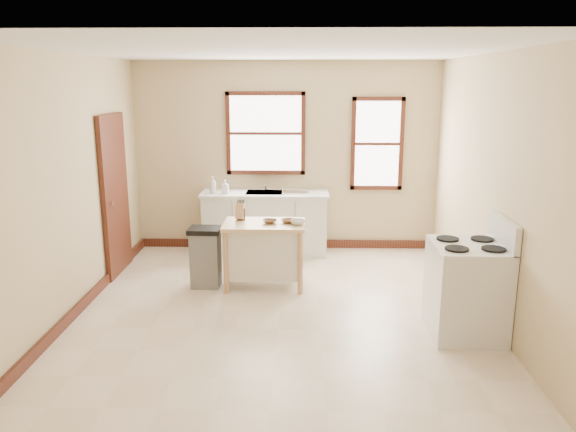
# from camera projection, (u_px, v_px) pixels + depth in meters

# --- Properties ---
(floor) EXTENTS (5.00, 5.00, 0.00)m
(floor) POSITION_uv_depth(u_px,v_px,m) (280.00, 311.00, 6.28)
(floor) COLOR beige
(floor) RESTS_ON ground
(ceiling) EXTENTS (5.00, 5.00, 0.00)m
(ceiling) POSITION_uv_depth(u_px,v_px,m) (279.00, 51.00, 5.62)
(ceiling) COLOR white
(ceiling) RESTS_ON ground
(wall_back) EXTENTS (4.50, 0.04, 2.80)m
(wall_back) POSITION_uv_depth(u_px,v_px,m) (286.00, 157.00, 8.38)
(wall_back) COLOR tan
(wall_back) RESTS_ON ground
(wall_left) EXTENTS (0.04, 5.00, 2.80)m
(wall_left) POSITION_uv_depth(u_px,v_px,m) (70.00, 187.00, 6.00)
(wall_left) COLOR tan
(wall_left) RESTS_ON ground
(wall_right) EXTENTS (0.04, 5.00, 2.80)m
(wall_right) POSITION_uv_depth(u_px,v_px,m) (493.00, 189.00, 5.90)
(wall_right) COLOR tan
(wall_right) RESTS_ON ground
(window_main) EXTENTS (1.17, 0.06, 1.22)m
(window_main) POSITION_uv_depth(u_px,v_px,m) (266.00, 133.00, 8.29)
(window_main) COLOR #33180D
(window_main) RESTS_ON wall_back
(window_side) EXTENTS (0.77, 0.06, 1.37)m
(window_side) POSITION_uv_depth(u_px,v_px,m) (377.00, 144.00, 8.28)
(window_side) COLOR #33180D
(window_side) RESTS_ON wall_back
(door_left) EXTENTS (0.06, 0.90, 2.10)m
(door_left) POSITION_uv_depth(u_px,v_px,m) (115.00, 195.00, 7.35)
(door_left) COLOR #33180D
(door_left) RESTS_ON ground
(baseboard_back) EXTENTS (4.50, 0.04, 0.12)m
(baseboard_back) POSITION_uv_depth(u_px,v_px,m) (286.00, 244.00, 8.66)
(baseboard_back) COLOR #33180D
(baseboard_back) RESTS_ON ground
(baseboard_left) EXTENTS (0.04, 5.00, 0.12)m
(baseboard_left) POSITION_uv_depth(u_px,v_px,m) (83.00, 304.00, 6.32)
(baseboard_left) COLOR #33180D
(baseboard_left) RESTS_ON ground
(sink_counter) EXTENTS (1.86, 0.62, 0.92)m
(sink_counter) POSITION_uv_depth(u_px,v_px,m) (265.00, 223.00, 8.32)
(sink_counter) COLOR silver
(sink_counter) RESTS_ON ground
(faucet) EXTENTS (0.03, 0.03, 0.22)m
(faucet) POSITION_uv_depth(u_px,v_px,m) (266.00, 183.00, 8.36)
(faucet) COLOR silver
(faucet) RESTS_ON sink_counter
(soap_bottle_a) EXTENTS (0.12, 0.12, 0.24)m
(soap_bottle_a) POSITION_uv_depth(u_px,v_px,m) (213.00, 185.00, 8.11)
(soap_bottle_a) COLOR #B2B2B2
(soap_bottle_a) RESTS_ON sink_counter
(soap_bottle_b) EXTENTS (0.09, 0.09, 0.20)m
(soap_bottle_b) POSITION_uv_depth(u_px,v_px,m) (225.00, 187.00, 8.10)
(soap_bottle_b) COLOR #B2B2B2
(soap_bottle_b) RESTS_ON sink_counter
(dish_rack) EXTENTS (0.45, 0.40, 0.09)m
(dish_rack) POSITION_uv_depth(u_px,v_px,m) (295.00, 190.00, 8.15)
(dish_rack) COLOR silver
(dish_rack) RESTS_ON sink_counter
(kitchen_island) EXTENTS (1.00, 0.63, 0.81)m
(kitchen_island) POSITION_uv_depth(u_px,v_px,m) (264.00, 255.00, 6.96)
(kitchen_island) COLOR #E3BC86
(kitchen_island) RESTS_ON ground
(knife_block) EXTENTS (0.11, 0.11, 0.20)m
(knife_block) POSITION_uv_depth(u_px,v_px,m) (240.00, 212.00, 6.99)
(knife_block) COLOR tan
(knife_block) RESTS_ON kitchen_island
(pepper_grinder) EXTENTS (0.06, 0.06, 0.15)m
(pepper_grinder) POSITION_uv_depth(u_px,v_px,m) (243.00, 214.00, 6.98)
(pepper_grinder) COLOR #3E2410
(pepper_grinder) RESTS_ON kitchen_island
(bowl_a) EXTENTS (0.18, 0.18, 0.04)m
(bowl_a) POSITION_uv_depth(u_px,v_px,m) (270.00, 221.00, 6.84)
(bowl_a) COLOR brown
(bowl_a) RESTS_ON kitchen_island
(bowl_b) EXTENTS (0.25, 0.25, 0.04)m
(bowl_b) POSITION_uv_depth(u_px,v_px,m) (288.00, 221.00, 6.87)
(bowl_b) COLOR brown
(bowl_b) RESTS_ON kitchen_island
(bowl_c) EXTENTS (0.22, 0.22, 0.06)m
(bowl_c) POSITION_uv_depth(u_px,v_px,m) (298.00, 222.00, 6.77)
(bowl_c) COLOR silver
(bowl_c) RESTS_ON kitchen_island
(trash_bin) EXTENTS (0.40, 0.34, 0.76)m
(trash_bin) POSITION_uv_depth(u_px,v_px,m) (206.00, 257.00, 6.95)
(trash_bin) COLOR #5A5A58
(trash_bin) RESTS_ON ground
(gas_stove) EXTENTS (0.75, 0.77, 1.21)m
(gas_stove) POSITION_uv_depth(u_px,v_px,m) (467.00, 277.00, 5.59)
(gas_stove) COLOR silver
(gas_stove) RESTS_ON ground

